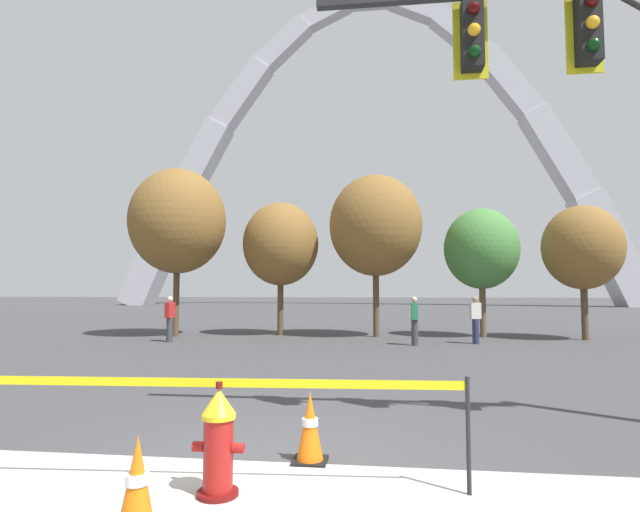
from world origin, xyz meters
name	(u,v)px	position (x,y,z in m)	size (l,w,h in m)	color
ground_plane	(267,468)	(0.00, 0.00, 0.00)	(240.00, 240.00, 0.00)	#3D3D3F
fire_hydrant	(219,442)	(-0.27, -0.74, 0.47)	(0.46, 0.48, 0.99)	#5E0F0D
caution_tape_barrier	(179,409)	(-0.70, -0.61, 0.70)	(5.28, 0.35, 1.03)	#232326
traffic_cone_by_hydrant	(137,487)	(-0.63, -1.51, 0.36)	(0.36, 0.36, 0.73)	black
traffic_cone_mid_sidewalk	(310,427)	(0.41, 0.22, 0.36)	(0.36, 0.36, 0.73)	black
monument_arch	(371,161)	(0.00, 52.50, 16.93)	(60.33, 3.24, 37.88)	#B2B5BC
tree_far_left	(178,221)	(-6.86, 13.69, 4.53)	(3.78, 3.78, 6.62)	brown
tree_left_mid	(281,244)	(-2.90, 14.73, 3.67)	(3.07, 3.07, 5.37)	brown
tree_center_left	(376,226)	(0.94, 14.43, 4.33)	(3.62, 3.62, 6.33)	brown
tree_center_right	(481,249)	(5.03, 14.83, 3.41)	(2.85, 2.85, 4.98)	brown
tree_right_mid	(582,248)	(8.49, 14.17, 3.36)	(2.81, 2.81, 4.92)	brown
pedestrian_walking_left	(170,318)	(-6.21, 11.66, 0.82)	(0.28, 0.38, 1.59)	#38383D
pedestrian_standing_center	(475,319)	(4.29, 12.29, 0.82)	(0.37, 0.26, 1.59)	#232847
pedestrian_walking_right	(415,320)	(2.23, 11.57, 0.82)	(0.22, 0.34, 1.59)	#38383D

